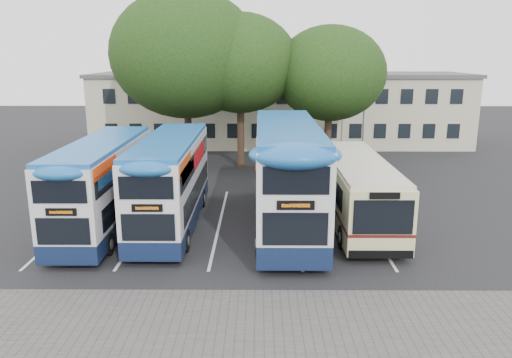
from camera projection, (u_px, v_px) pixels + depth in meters
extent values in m
plane|color=black|center=(308.00, 266.00, 18.92)|extent=(120.00, 120.00, 0.00)
cube|color=#595654|center=(254.00, 339.00, 14.08)|extent=(40.00, 6.00, 0.01)
cube|color=silver|center=(74.00, 222.00, 23.84)|extent=(0.12, 11.00, 0.01)
cube|color=silver|center=(147.00, 223.00, 23.81)|extent=(0.12, 11.00, 0.01)
cube|color=silver|center=(220.00, 223.00, 23.79)|extent=(0.12, 11.00, 0.01)
cube|color=silver|center=(293.00, 223.00, 23.77)|extent=(0.12, 11.00, 0.01)
cube|color=silver|center=(366.00, 223.00, 23.75)|extent=(0.12, 11.00, 0.01)
cube|color=beige|center=(280.00, 110.00, 44.37)|extent=(32.00, 8.00, 6.00)
cube|color=#4C4C4F|center=(281.00, 75.00, 43.62)|extent=(32.40, 8.40, 0.30)
cube|color=black|center=(282.00, 131.00, 40.79)|extent=(30.00, 0.06, 1.20)
cube|color=black|center=(283.00, 96.00, 40.10)|extent=(30.00, 0.06, 1.20)
cylinder|color=gray|center=(365.00, 100.00, 37.18)|extent=(0.14, 0.14, 9.00)
cube|color=gray|center=(368.00, 37.00, 36.08)|extent=(0.12, 0.80, 0.12)
cube|color=gray|center=(369.00, 38.00, 35.70)|extent=(0.25, 0.50, 0.12)
cylinder|color=black|center=(188.00, 126.00, 35.06)|extent=(0.50, 0.50, 5.74)
ellipsoid|color=black|center=(186.00, 54.00, 33.85)|extent=(10.19, 10.19, 8.66)
cylinder|color=black|center=(241.00, 130.00, 35.03)|extent=(0.50, 0.50, 5.30)
ellipsoid|color=black|center=(240.00, 63.00, 33.92)|extent=(7.92, 7.92, 6.74)
cylinder|color=black|center=(328.00, 133.00, 34.98)|extent=(0.50, 0.50, 4.81)
ellipsoid|color=black|center=(330.00, 73.00, 33.97)|extent=(7.60, 7.60, 6.46)
cube|color=#101C3C|center=(106.00, 215.00, 22.93)|extent=(2.31, 9.69, 0.74)
cube|color=silver|center=(103.00, 177.00, 22.49)|extent=(2.31, 9.69, 2.86)
cube|color=#1B5BA5|center=(100.00, 145.00, 22.13)|extent=(2.26, 9.50, 0.28)
cube|color=black|center=(106.00, 192.00, 22.95)|extent=(2.35, 8.58, 0.92)
cube|color=black|center=(102.00, 163.00, 22.34)|extent=(2.35, 9.14, 0.83)
cube|color=#E64B13|center=(105.00, 168.00, 19.12)|extent=(0.02, 2.95, 0.51)
cube|color=black|center=(61.00, 212.00, 17.79)|extent=(1.11, 0.06, 0.28)
cylinder|color=black|center=(102.00, 201.00, 25.71)|extent=(0.28, 0.92, 0.92)
cylinder|color=black|center=(142.00, 201.00, 25.70)|extent=(0.28, 0.92, 0.92)
cylinder|color=black|center=(56.00, 244.00, 19.90)|extent=(0.28, 0.92, 0.92)
cylinder|color=black|center=(108.00, 244.00, 19.88)|extent=(0.28, 0.92, 0.92)
cube|color=#101C3C|center=(172.00, 212.00, 23.35)|extent=(2.35, 9.88, 0.75)
cube|color=silver|center=(171.00, 174.00, 22.90)|extent=(2.35, 9.88, 2.92)
cube|color=#1B5BA5|center=(169.00, 141.00, 22.53)|extent=(2.31, 9.68, 0.28)
cube|color=black|center=(172.00, 189.00, 23.37)|extent=(2.39, 8.75, 0.94)
cube|color=black|center=(170.00, 160.00, 22.74)|extent=(2.39, 9.31, 0.85)
cube|color=#E64B13|center=(185.00, 164.00, 19.45)|extent=(0.02, 3.01, 0.52)
cube|color=black|center=(147.00, 208.00, 18.10)|extent=(1.13, 0.06, 0.28)
cylinder|color=black|center=(161.00, 198.00, 26.18)|extent=(0.28, 0.94, 0.94)
cylinder|color=black|center=(202.00, 198.00, 26.17)|extent=(0.28, 0.94, 0.94)
cylinder|color=black|center=(133.00, 240.00, 20.25)|extent=(0.28, 0.94, 0.94)
cylinder|color=black|center=(185.00, 241.00, 20.24)|extent=(0.28, 0.94, 0.94)
cube|color=red|center=(199.00, 154.00, 23.87)|extent=(0.02, 3.76, 0.80)
cube|color=#101C3C|center=(286.00, 210.00, 23.21)|extent=(2.72, 11.44, 0.87)
cube|color=silver|center=(287.00, 166.00, 22.69)|extent=(2.72, 11.44, 3.38)
cube|color=#1B5BA5|center=(287.00, 128.00, 22.27)|extent=(2.67, 11.21, 0.33)
cube|color=black|center=(286.00, 184.00, 23.24)|extent=(2.76, 10.13, 1.09)
cube|color=black|center=(287.00, 149.00, 22.51)|extent=(2.76, 10.79, 0.98)
cube|color=#E64B13|center=(329.00, 152.00, 18.71)|extent=(0.02, 3.49, 0.60)
cube|color=black|center=(296.00, 205.00, 17.14)|extent=(1.31, 0.06, 0.33)
cylinder|color=black|center=(260.00, 195.00, 26.50)|extent=(0.33, 1.09, 1.09)
cylinder|color=black|center=(306.00, 195.00, 26.48)|extent=(0.33, 1.09, 1.09)
cylinder|color=black|center=(260.00, 244.00, 19.63)|extent=(0.33, 1.09, 1.09)
cylinder|color=black|center=(322.00, 245.00, 19.61)|extent=(0.33, 1.09, 1.09)
cube|color=beige|center=(357.00, 189.00, 23.56)|extent=(2.55, 10.21, 2.60)
cube|color=beige|center=(358.00, 162.00, 23.23)|extent=(2.45, 9.80, 0.20)
cube|color=black|center=(355.00, 178.00, 23.95)|extent=(2.59, 8.17, 0.92)
cube|color=#581211|center=(356.00, 198.00, 23.67)|extent=(2.58, 10.23, 0.12)
cube|color=black|center=(383.00, 217.00, 18.51)|extent=(2.25, 0.06, 1.33)
cylinder|color=black|center=(343.00, 237.00, 20.47)|extent=(0.31, 1.02, 1.02)
cylinder|color=black|center=(400.00, 238.00, 20.46)|extent=(0.31, 1.02, 1.02)
cylinder|color=black|center=(324.00, 194.00, 26.81)|extent=(0.31, 1.02, 1.02)
cylinder|color=black|center=(366.00, 194.00, 26.79)|extent=(0.31, 1.02, 1.02)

